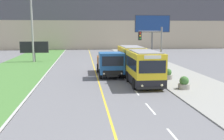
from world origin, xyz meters
TOP-DOWN VIEW (x-y plane):
  - apartment_block_background at (0.00, 61.22)m, footprint 80.00×8.04m
  - city_bus at (3.96, 17.75)m, footprint 2.62×11.71m
  - dump_truck at (1.43, 19.33)m, footprint 2.58×6.82m
  - utility_pole_far at (-8.98, 33.07)m, footprint 1.80×0.28m
  - traffic_light_mast at (5.15, 15.97)m, footprint 2.28×0.32m
  - billboard_large at (9.20, 31.79)m, footprint 5.47×0.24m
  - billboard_small at (-8.90, 33.55)m, footprint 4.32×0.24m
  - planter_round_near at (6.86, 12.62)m, footprint 0.96×0.96m
  - planter_round_second at (6.90, 16.98)m, footprint 0.94×0.94m
  - planter_round_third at (6.86, 21.34)m, footprint 0.90×0.90m
  - planter_round_far at (6.77, 25.71)m, footprint 0.95×0.95m

SIDE VIEW (x-z plane):
  - planter_round_third at x=6.86m, z-range 0.02..1.02m
  - planter_round_second at x=6.90m, z-range 0.01..1.06m
  - planter_round_near at x=6.86m, z-range 0.01..1.08m
  - planter_round_far at x=6.77m, z-range 0.01..1.09m
  - dump_truck at x=1.43m, z-range 0.00..2.65m
  - city_bus at x=3.96m, z-range 0.02..3.12m
  - billboard_small at x=-8.90m, z-range 0.61..3.74m
  - traffic_light_mast at x=5.15m, z-range 0.74..5.93m
  - utility_pole_far at x=-8.98m, z-range 0.06..10.61m
  - billboard_large at x=9.20m, z-range 1.98..9.11m
  - apartment_block_background at x=0.00m, z-range 0.00..20.37m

